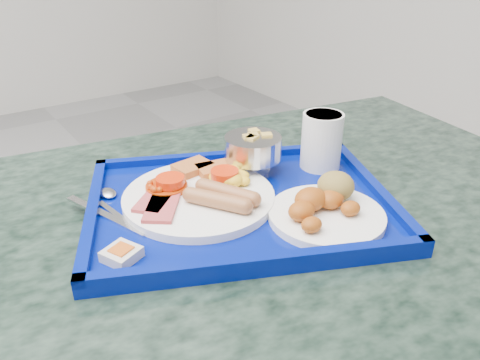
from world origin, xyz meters
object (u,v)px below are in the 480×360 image
object	(u,v)px
bread_plate	(326,206)
fruit_bowl	(253,148)
tray	(240,204)
main_plate	(202,192)
juice_cup	(322,139)
table	(242,317)

from	to	relation	value
bread_plate	fruit_bowl	world-z (taller)	fruit_bowl
tray	fruit_bowl	xyz separation A→B (m)	(0.08, 0.08, 0.05)
main_plate	juice_cup	distance (m)	0.26
bread_plate	tray	bearing A→B (deg)	125.46
main_plate	bread_plate	xyz separation A→B (m)	(0.13, -0.16, 0.01)
tray	juice_cup	xyz separation A→B (m)	(0.20, 0.02, 0.06)
main_plate	juice_cup	size ratio (longest dim) A/B	2.38
bread_plate	juice_cup	bearing A→B (deg)	49.23
main_plate	juice_cup	xyz separation A→B (m)	(0.25, -0.02, 0.04)
main_plate	bread_plate	bearing A→B (deg)	-50.40
main_plate	bread_plate	distance (m)	0.21
fruit_bowl	juice_cup	xyz separation A→B (m)	(0.12, -0.06, 0.01)
fruit_bowl	juice_cup	distance (m)	0.13
table	main_plate	world-z (taller)	main_plate
bread_plate	juice_cup	size ratio (longest dim) A/B	1.71
main_plate	juice_cup	bearing A→B (deg)	-4.51
table	main_plate	distance (m)	0.25
table	tray	bearing A→B (deg)	60.63
table	bread_plate	xyz separation A→B (m)	(0.10, -0.09, 0.24)
table	tray	distance (m)	0.22
main_plate	fruit_bowl	distance (m)	0.14
tray	fruit_bowl	bearing A→B (deg)	43.12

